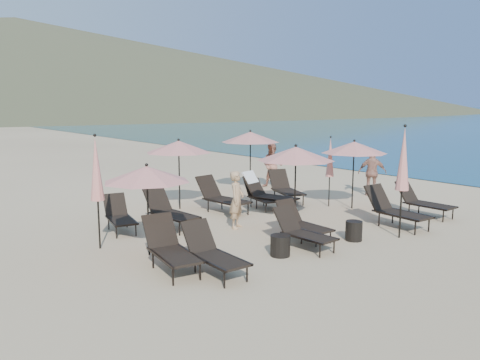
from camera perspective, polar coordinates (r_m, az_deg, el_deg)
ground at (r=11.95m, az=12.95°, el=-7.00°), size 800.00×800.00×0.00m
volcanic_headland at (r=320.96m, az=-23.49°, el=12.40°), size 690.00×690.00×55.00m
lounger_0 at (r=9.50m, az=-8.51°, el=-8.09°), size 0.89×1.82×1.00m
lounger_1 at (r=9.23m, az=-3.35°, el=-8.72°), size 0.65×1.64×0.94m
lounger_2 at (r=10.90m, az=7.60°, el=-6.12°), size 0.68×1.58×0.89m
lounger_3 at (r=11.69m, az=7.58°, el=-5.11°), size 0.62×1.55×0.89m
lounger_4 at (r=13.38m, az=18.36°, el=-3.34°), size 0.80×1.87×1.06m
lounger_5 at (r=14.97m, az=21.36°, el=-2.35°), size 0.69×1.73×0.99m
lounger_6 at (r=12.71m, az=-14.49°, el=-4.16°), size 0.87×1.63×0.89m
lounger_7 at (r=12.74m, az=-8.62°, el=-3.64°), size 0.86×1.85×1.03m
lounger_8 at (r=14.45m, az=-2.30°, el=-1.98°), size 0.96×1.93×1.07m
lounger_9 at (r=15.09m, az=2.57°, el=-1.85°), size 0.83×1.60×0.88m
lounger_10 at (r=15.00m, az=3.16°, el=-1.39°), size 1.13×1.94×1.14m
lounger_11 at (r=16.11m, az=5.54°, el=-0.93°), size 1.24×1.91×1.03m
umbrella_open_0 at (r=10.25m, az=-11.29°, el=0.71°), size 1.89×1.89×2.04m
umbrella_open_1 at (r=12.60m, az=6.81°, el=3.19°), size 2.09×2.09×2.24m
umbrella_open_2 at (r=15.17m, az=13.74°, el=3.86°), size 2.06×2.06×2.21m
umbrella_open_3 at (r=14.80m, az=-7.48°, el=4.04°), size 2.09×2.09×2.25m
umbrella_open_4 at (r=17.74m, az=1.27°, el=5.25°), size 2.20×2.20×2.36m
umbrella_closed_0 at (r=12.04m, az=19.29°, el=2.36°), size 0.33×0.33×2.82m
umbrella_closed_1 at (r=15.37m, az=10.93°, el=2.68°), size 0.27×0.27×2.30m
umbrella_closed_2 at (r=10.98m, az=-17.11°, el=1.23°), size 0.31×0.31×2.64m
side_table_0 at (r=10.35m, az=4.93°, el=-7.97°), size 0.44×0.44×0.46m
side_table_1 at (r=11.79m, az=13.71°, el=-6.03°), size 0.41×0.41×0.48m
beachgoer_a at (r=12.50m, az=-0.40°, el=-2.41°), size 0.68×0.62×1.55m
beachgoer_b at (r=18.85m, az=4.02°, el=1.78°), size 1.05×1.09×1.77m
beachgoer_c at (r=17.71m, az=15.82°, el=0.89°), size 0.97×1.03×1.71m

